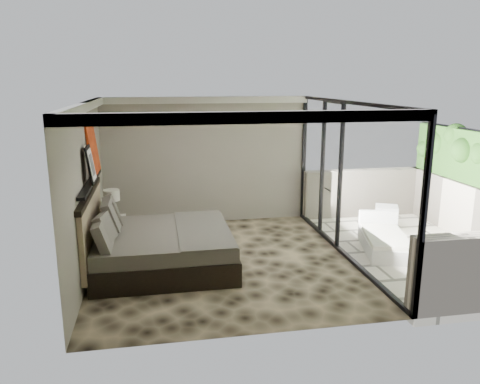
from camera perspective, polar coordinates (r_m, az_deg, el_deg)
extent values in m
plane|color=black|center=(8.41, -2.06, -8.49)|extent=(5.00, 5.00, 0.00)
cube|color=silver|center=(7.80, -2.24, 10.86)|extent=(4.50, 5.00, 0.02)
cube|color=gray|center=(10.42, -4.12, 3.80)|extent=(4.50, 0.02, 2.80)
cube|color=gray|center=(7.99, -18.25, 0.18)|extent=(0.02, 5.00, 2.80)
cube|color=white|center=(8.60, 12.87, 1.43)|extent=(0.08, 5.00, 2.80)
cube|color=beige|center=(9.67, 20.68, -6.79)|extent=(3.00, 5.00, 0.12)
cube|color=black|center=(8.06, -17.79, 1.05)|extent=(0.12, 2.20, 0.05)
cube|color=black|center=(8.24, -9.14, -7.65)|extent=(2.30, 2.19, 0.39)
cube|color=#615E51|center=(8.14, -9.23, -5.56)|extent=(2.24, 2.13, 0.24)
cube|color=#45433C|center=(8.13, -4.61, -4.50)|extent=(0.88, 2.17, 0.03)
cube|color=#856E54|center=(8.13, -17.66, -4.18)|extent=(0.08, 2.29, 1.10)
cube|color=black|center=(9.58, -15.24, -4.59)|extent=(0.66, 0.66, 0.50)
cone|color=black|center=(9.46, -15.26, -2.61)|extent=(0.18, 0.18, 0.16)
cone|color=black|center=(9.42, -15.32, -1.68)|extent=(0.18, 0.18, 0.16)
cylinder|color=silver|center=(9.37, -15.40, -0.37)|extent=(0.31, 0.31, 0.21)
cube|color=#BD3510|center=(8.70, -17.52, 5.13)|extent=(0.13, 0.90, 0.90)
cube|color=black|center=(7.90, -17.75, 3.21)|extent=(0.11, 0.50, 0.60)
cube|color=silver|center=(10.77, 17.40, -2.85)|extent=(0.62, 0.62, 0.46)
cube|color=silver|center=(9.26, 17.23, -6.13)|extent=(1.12, 1.65, 0.26)
cube|color=silver|center=(9.21, 17.30, -5.14)|extent=(1.06, 1.55, 0.08)
cube|color=silver|center=(9.83, 16.49, -3.13)|extent=(0.76, 0.30, 0.33)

